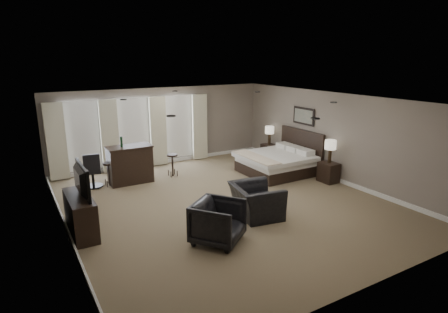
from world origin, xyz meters
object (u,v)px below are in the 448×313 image
bed (274,154)px  nightstand_far (269,152)px  bar_stool_left (109,174)px  lamp_far (269,135)px  lamp_near (330,152)px  desk_chair (92,170)px  bar_stool_right (173,165)px  tv (78,193)px  nightstand_near (328,172)px  armchair_near (256,195)px  bar_counter (130,164)px  armchair_far (218,220)px  dresser (81,215)px

bed → nightstand_far: (0.89, 1.45, -0.38)m
nightstand_far → bar_stool_left: bearing=179.7°
lamp_far → bar_stool_left: (-5.66, 0.03, -0.54)m
lamp_near → desk_chair: bearing=153.4°
nightstand_far → bar_stool_right: bar_stool_right is taller
lamp_far → tv: 7.43m
nightstand_near → bar_stool_left: bar_stool_left is taller
nightstand_near → nightstand_far: 2.90m
armchair_near → bar_counter: 4.23m
bar_counter → nightstand_near: bearing=-29.9°
armchair_far → armchair_near: bearing=-11.7°
nightstand_near → lamp_far: lamp_far is taller
lamp_far → bar_stool_right: size_ratio=0.95×
nightstand_near → desk_chair: 6.82m
lamp_near → bar_stool_right: lamp_near is taller
bed → desk_chair: size_ratio=2.03×
nightstand_far → tv: (-6.92, -2.70, 0.63)m
armchair_far → bar_stool_left: bearing=65.5°
lamp_near → armchair_near: size_ratio=0.59×
nightstand_far → armchair_near: bearing=-130.4°
armchair_far → desk_chair: bearing=70.2°
lamp_far → bar_stool_left: lamp_far is taller
armchair_near → bar_stool_left: 4.54m
armchair_far → bar_stool_right: bearing=41.4°
tv → dresser: bearing=0.0°
bed → nightstand_near: bed is taller
tv → bar_stool_left: (1.26, 2.73, -0.56)m
nightstand_near → bar_stool_left: size_ratio=0.85×
lamp_near → bar_stool_right: (-3.75, 2.85, -0.58)m
nightstand_near → bar_stool_left: (-5.66, 2.93, 0.05)m
lamp_far → tv: lamp_far is taller
bed → desk_chair: bearing=162.9°
bed → tv: bearing=-168.3°
desk_chair → nightstand_near: bearing=163.3°
desk_chair → bar_stool_right: bearing=-174.8°
lamp_near → lamp_far: bearing=90.0°
desk_chair → bar_counter: bearing=-178.0°
lamp_near → bar_stool_right: 4.74m
bar_counter → desk_chair: bearing=172.1°
bed → bar_stool_right: 3.20m
tv → armchair_far: tv is taller
bed → nightstand_far: bed is taller
nightstand_near → desk_chair: desk_chair is taller
nightstand_far → armchair_far: (-4.63, -4.48, 0.19)m
nightstand_far → desk_chair: desk_chair is taller
bed → nightstand_near: bearing=-58.5°
bed → dresser: 6.16m
bed → tv: size_ratio=1.77×
bed → lamp_far: 1.72m
bed → tv: 6.16m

